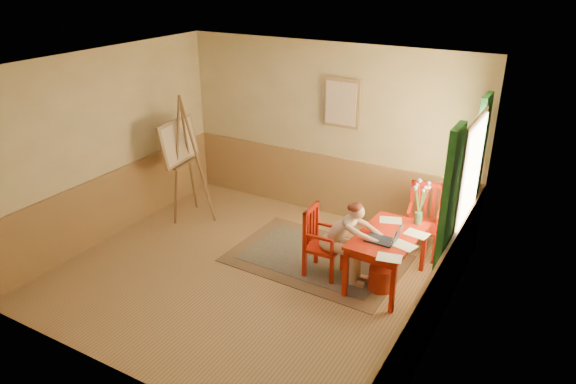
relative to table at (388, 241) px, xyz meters
The scene contains 14 objects.
room 1.94m from the table, 158.03° to the right, with size 5.04×4.54×2.84m.
wainscot 1.66m from the table, behind, with size 5.00×4.50×1.00m.
window 1.14m from the table, 29.45° to the left, with size 0.12×2.01×2.20m.
wall_portrait 2.44m from the table, 132.22° to the left, with size 0.60×0.05×0.76m.
rug 1.23m from the table, behind, with size 2.45×1.68×0.02m.
table is the anchor object (origin of this frame).
chair_left 0.88m from the table, 166.51° to the right, with size 0.46×0.44×0.96m.
chair_back 1.05m from the table, 80.50° to the left, with size 0.54×0.55×1.04m.
figure 0.55m from the table, 160.42° to the right, with size 0.85×0.37×1.14m.
laptop 0.25m from the table, 79.99° to the right, with size 0.42×0.26×0.25m.
papers 0.19m from the table, 11.22° to the right, with size 0.75×1.22×0.00m.
vase 0.66m from the table, 65.58° to the left, with size 0.20×0.30×0.60m.
wastebasket 0.50m from the table, 88.72° to the right, with size 0.31×0.31×0.33m, color #AF2D18.
easel 3.63m from the table, behind, with size 0.72×0.91×2.04m.
Camera 1 is at (3.46, -5.10, 3.91)m, focal length 33.01 mm.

